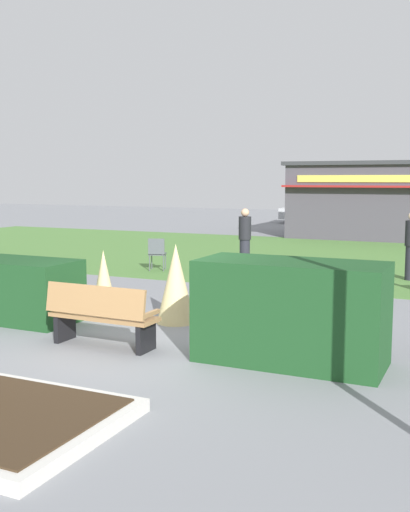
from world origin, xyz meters
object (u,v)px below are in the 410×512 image
cafe_chair_center (157,252)px  trash_bin (20,293)px  person_standing (245,239)px  parked_car_west_slot (318,212)px  park_bench (101,315)px

cafe_chair_center → trash_bin: bearing=-84.5°
trash_bin → person_standing: person_standing is taller
trash_bin → cafe_chair_center: (-0.58, 6.02, 0.07)m
person_standing → parked_car_west_slot: (-2.69, 18.29, -0.22)m
park_bench → trash_bin: 2.60m
park_bench → trash_bin: size_ratio=1.85×
trash_bin → parked_car_west_slot: 25.42m
trash_bin → parked_car_west_slot: (-1.14, 25.40, 0.18)m
cafe_chair_center → parked_car_west_slot: (-0.56, 19.38, 0.12)m
trash_bin → cafe_chair_center: size_ratio=1.04×
park_bench → trash_bin: bearing=157.8°
cafe_chair_center → person_standing: (2.13, 1.09, 0.33)m
park_bench → person_standing: (-0.86, 8.09, 0.38)m
parked_car_west_slot → person_standing: bearing=-81.6°
parked_car_west_slot → trash_bin: bearing=-87.4°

